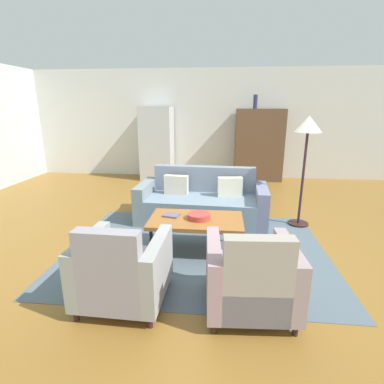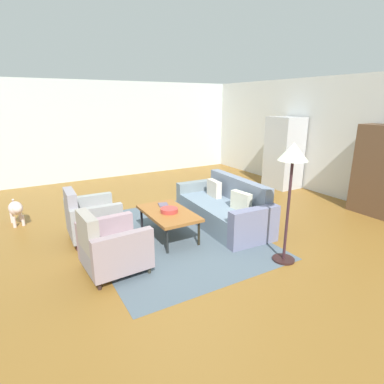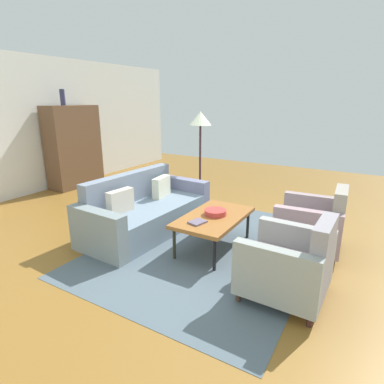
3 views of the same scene
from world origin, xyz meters
TOP-DOWN VIEW (x-y plane):
  - ground_plane at (0.00, 0.00)m, footprint 11.76×11.76m
  - wall_back at (0.00, 4.18)m, footprint 9.80×0.12m
  - area_rug at (-0.06, -0.28)m, footprint 3.40×2.60m
  - couch at (-0.05, 0.86)m, footprint 2.14×1.01m
  - coffee_table at (-0.06, -0.33)m, footprint 1.20×0.70m
  - armchair_left at (-0.66, -1.50)m, footprint 0.82×0.82m
  - armchair_right at (0.55, -1.50)m, footprint 0.85×0.85m
  - fruit_bowl at (-0.02, -0.33)m, footprint 0.29×0.29m
  - book_stack at (-0.39, -0.27)m, footprint 0.24×0.20m
  - cabinet at (1.18, 3.84)m, footprint 1.20×0.51m
  - vase_tall at (1.03, 3.83)m, footprint 0.10×0.10m
  - refrigerator at (-1.44, 3.73)m, footprint 0.80×0.73m
  - floor_lamp at (1.52, 0.76)m, footprint 0.40×0.40m

SIDE VIEW (x-z plane):
  - ground_plane at x=0.00m, z-range 0.00..0.00m
  - area_rug at x=-0.06m, z-range 0.00..0.01m
  - couch at x=-0.05m, z-range -0.14..0.72m
  - armchair_left at x=-0.66m, z-range -0.10..0.78m
  - armchair_right at x=0.55m, z-range -0.10..0.78m
  - coffee_table at x=-0.06m, z-range 0.19..0.65m
  - book_stack at x=-0.39m, z-range 0.46..0.48m
  - fruit_bowl at x=-0.02m, z-range 0.46..0.53m
  - cabinet at x=1.18m, z-range 0.00..1.80m
  - refrigerator at x=-1.44m, z-range 0.00..1.85m
  - wall_back at x=0.00m, z-range 0.00..2.80m
  - floor_lamp at x=1.52m, z-range 0.58..2.30m
  - vase_tall at x=1.03m, z-range 1.80..2.13m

